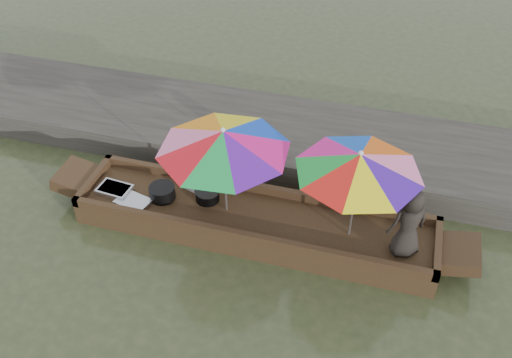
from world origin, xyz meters
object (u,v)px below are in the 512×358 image
(supply_bag, at_px, (194,181))
(umbrella_bow, at_px, (225,171))
(vendor, at_px, (409,223))
(cooking_pot, at_px, (162,192))
(tray_crayfish, at_px, (115,190))
(charcoal_grill, at_px, (207,195))
(boat_hull, at_px, (254,223))
(umbrella_stern, at_px, (355,195))
(tray_scallop, at_px, (133,202))

(supply_bag, xyz_separation_m, umbrella_bow, (0.68, -0.36, 0.65))
(supply_bag, distance_m, vendor, 3.45)
(cooking_pot, xyz_separation_m, vendor, (3.78, -0.13, 0.47))
(tray_crayfish, xyz_separation_m, charcoal_grill, (1.51, 0.24, 0.04))
(umbrella_bow, bearing_deg, boat_hull, 0.00)
(boat_hull, height_order, charcoal_grill, charcoal_grill)
(tray_crayfish, height_order, umbrella_stern, umbrella_stern)
(cooking_pot, relative_size, tray_crayfish, 0.78)
(charcoal_grill, bearing_deg, tray_crayfish, -170.88)
(tray_scallop, height_order, charcoal_grill, charcoal_grill)
(cooking_pot, height_order, supply_bag, supply_bag)
(charcoal_grill, relative_size, umbrella_bow, 0.19)
(boat_hull, distance_m, tray_crayfish, 2.33)
(tray_scallop, distance_m, umbrella_bow, 1.67)
(charcoal_grill, xyz_separation_m, umbrella_stern, (2.29, -0.14, 0.69))
(tray_scallop, xyz_separation_m, umbrella_bow, (1.47, 0.27, 0.74))
(umbrella_bow, bearing_deg, tray_scallop, -169.68)
(charcoal_grill, bearing_deg, umbrella_bow, -21.58)
(boat_hull, height_order, vendor, vendor)
(boat_hull, height_order, cooking_pot, cooking_pot)
(cooking_pot, distance_m, supply_bag, 0.54)
(supply_bag, bearing_deg, vendor, -8.29)
(charcoal_grill, distance_m, supply_bag, 0.38)
(vendor, bearing_deg, boat_hull, -33.69)
(umbrella_bow, bearing_deg, tray_crayfish, -177.02)
(cooking_pot, bearing_deg, charcoal_grill, 12.17)
(tray_crayfish, bearing_deg, umbrella_stern, 1.47)
(cooking_pot, xyz_separation_m, tray_crayfish, (-0.80, -0.09, -0.06))
(vendor, bearing_deg, tray_crayfish, -30.75)
(tray_scallop, relative_size, supply_bag, 1.88)
(tray_crayfish, xyz_separation_m, supply_bag, (1.19, 0.46, 0.09))
(cooking_pot, distance_m, umbrella_bow, 1.26)
(supply_bag, bearing_deg, tray_scallop, -141.62)
(cooking_pot, relative_size, vendor, 0.36)
(tray_crayfish, relative_size, tray_scallop, 1.00)
(charcoal_grill, bearing_deg, supply_bag, 145.40)
(supply_bag, height_order, umbrella_stern, umbrella_stern)
(supply_bag, bearing_deg, charcoal_grill, -34.60)
(tray_crayfish, relative_size, charcoal_grill, 1.39)
(tray_crayfish, height_order, charcoal_grill, charcoal_grill)
(vendor, height_order, umbrella_bow, umbrella_bow)
(cooking_pot, bearing_deg, boat_hull, 0.31)
(tray_scallop, distance_m, charcoal_grill, 1.18)
(boat_hull, xyz_separation_m, charcoal_grill, (-0.81, 0.14, 0.26))
(charcoal_grill, height_order, umbrella_stern, umbrella_stern)
(umbrella_bow, relative_size, umbrella_stern, 1.10)
(tray_scallop, height_order, supply_bag, supply_bag)
(charcoal_grill, bearing_deg, tray_scallop, -159.53)
(cooking_pot, bearing_deg, tray_crayfish, -173.63)
(supply_bag, distance_m, umbrella_stern, 2.70)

